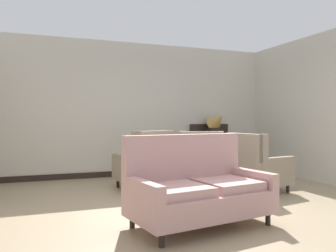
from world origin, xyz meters
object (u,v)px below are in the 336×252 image
(armchair_near_window, at_px, (202,164))
(sideboard, at_px, (213,151))
(coffee_table, at_px, (198,175))
(settee, at_px, (197,189))
(armchair_beside_settee, at_px, (255,168))
(armchair_far_left, at_px, (146,165))
(side_table, at_px, (248,161))
(porcelain_vase, at_px, (197,158))
(gramophone, at_px, (217,122))

(armchair_near_window, xyz_separation_m, sideboard, (1.01, 1.48, 0.09))
(coffee_table, distance_m, armchair_near_window, 1.25)
(coffee_table, distance_m, settee, 1.05)
(armchair_beside_settee, bearing_deg, coffee_table, 95.12)
(coffee_table, xyz_separation_m, armchair_near_window, (0.61, 1.09, 0.01))
(settee, height_order, armchair_far_left, settee)
(coffee_table, bearing_deg, side_table, 34.49)
(coffee_table, relative_size, settee, 0.51)
(armchair_far_left, bearing_deg, coffee_table, 88.74)
(coffee_table, height_order, sideboard, sideboard)
(settee, xyz_separation_m, armchair_beside_settee, (1.70, 1.29, 0.01))
(coffee_table, height_order, porcelain_vase, porcelain_vase)
(armchair_near_window, bearing_deg, gramophone, -99.53)
(coffee_table, bearing_deg, gramophone, 55.86)
(armchair_beside_settee, xyz_separation_m, gramophone, (0.44, 2.13, 0.77))
(settee, height_order, gramophone, gramophone)
(armchair_far_left, relative_size, gramophone, 1.83)
(armchair_far_left, distance_m, gramophone, 2.54)
(armchair_near_window, bearing_deg, sideboard, -96.38)
(sideboard, bearing_deg, armchair_far_left, -147.13)
(side_table, distance_m, sideboard, 1.46)
(armchair_near_window, bearing_deg, armchair_beside_settee, 158.02)
(coffee_table, relative_size, armchair_near_window, 0.76)
(coffee_table, relative_size, armchair_far_left, 0.80)
(armchair_far_left, distance_m, sideboard, 2.43)
(porcelain_vase, relative_size, sideboard, 0.31)
(settee, relative_size, armchair_far_left, 1.58)
(armchair_beside_settee, bearing_deg, gramophone, -22.06)
(armchair_near_window, distance_m, armchair_beside_settee, 0.98)
(settee, relative_size, armchair_near_window, 1.50)
(porcelain_vase, xyz_separation_m, sideboard, (1.62, 2.55, -0.14))
(sideboard, bearing_deg, side_table, -90.22)
(gramophone, bearing_deg, porcelain_vase, -124.31)
(armchair_beside_settee, height_order, gramophone, gramophone)
(armchair_near_window, relative_size, armchair_far_left, 1.06)
(settee, distance_m, armchair_beside_settee, 2.13)
(armchair_near_window, height_order, armchair_far_left, armchair_far_left)
(armchair_far_left, xyz_separation_m, gramophone, (2.09, 1.22, 0.76))
(porcelain_vase, height_order, armchair_near_window, armchair_near_window)
(armchair_near_window, distance_m, side_table, 1.01)
(sideboard, bearing_deg, porcelain_vase, -122.49)
(porcelain_vase, relative_size, settee, 0.20)
(settee, relative_size, armchair_beside_settee, 1.71)
(settee, height_order, sideboard, sideboard)
(side_table, height_order, gramophone, gramophone)
(porcelain_vase, distance_m, side_table, 1.96)
(armchair_beside_settee, bearing_deg, side_table, -36.80)
(coffee_table, distance_m, armchair_far_left, 1.32)
(armchair_near_window, bearing_deg, porcelain_vase, 88.45)
(coffee_table, distance_m, armchair_beside_settee, 1.29)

